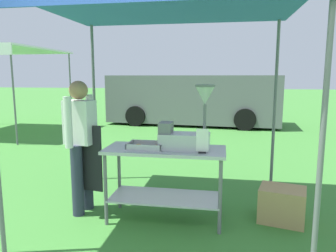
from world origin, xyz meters
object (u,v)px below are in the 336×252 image
donut_cart (165,168)px  menu_sign (202,143)px  donut_fryer (187,130)px  stall_canopy (166,8)px  donut_tray (145,147)px  supply_crate (282,205)px  van_grey (194,99)px  vendor (81,140)px

donut_cart → menu_sign: (0.43, -0.15, 0.34)m
donut_fryer → stall_canopy: bearing=158.3°
stall_canopy → donut_tray: size_ratio=7.41×
donut_fryer → menu_sign: bearing=-39.4°
menu_sign → supply_crate: menu_sign is taller
van_grey → donut_cart: bearing=-87.2°
supply_crate → van_grey: (-1.71, 7.42, 0.68)m
stall_canopy → vendor: bearing=-177.1°
stall_canopy → donut_tray: 1.54m
stall_canopy → donut_tray: (-0.22, -0.15, -1.52)m
stall_canopy → supply_crate: (1.33, 0.09, -2.19)m
supply_crate → van_grey: 7.64m
donut_fryer → supply_crate: size_ratio=1.24×
donut_tray → menu_sign: (0.65, -0.09, 0.09)m
donut_cart → menu_sign: 0.57m
menu_sign → supply_crate: size_ratio=0.45×
donut_fryer → supply_crate: 1.40m
menu_sign → vendor: vendor is taller
vendor → supply_crate: size_ratio=2.78×
donut_fryer → van_grey: (-0.63, 7.61, -0.20)m
donut_tray → van_grey: size_ratio=0.07×
donut_tray → van_grey: van_grey is taller
donut_tray → supply_crate: (1.55, 0.24, -0.68)m
stall_canopy → vendor: size_ratio=1.82×
van_grey → donut_fryer: bearing=-85.3°
donut_tray → menu_sign: 0.66m
donut_tray → menu_sign: bearing=-8.4°
stall_canopy → donut_tray: stall_canopy is taller
supply_crate → menu_sign: bearing=-159.7°
menu_sign → donut_fryer: bearing=140.6°
menu_sign → van_grey: bearing=95.9°
donut_fryer → menu_sign: donut_fryer is taller
stall_canopy → supply_crate: stall_canopy is taller
vendor → supply_crate: vendor is taller
donut_tray → vendor: size_ratio=0.25×
menu_sign → stall_canopy: bearing=150.2°
donut_fryer → donut_tray: bearing=-174.0°
donut_fryer → menu_sign: (0.18, -0.14, -0.11)m
vendor → van_grey: (0.66, 7.56, -0.02)m
stall_canopy → donut_fryer: bearing=-21.7°
donut_cart → donut_fryer: donut_fryer is taller
vendor → donut_tray: bearing=-6.9°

